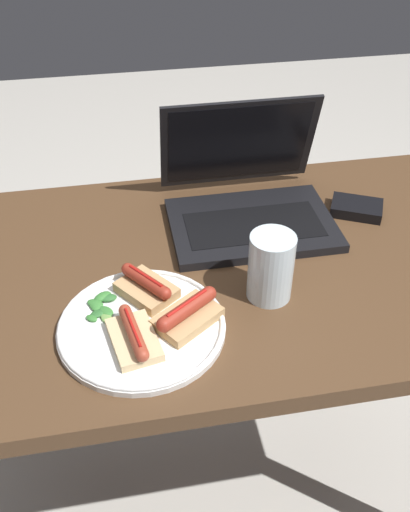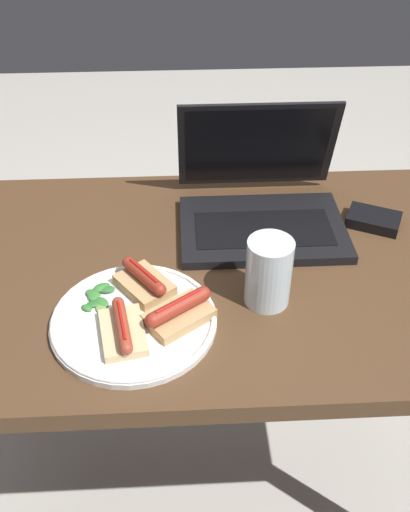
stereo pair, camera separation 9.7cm
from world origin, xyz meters
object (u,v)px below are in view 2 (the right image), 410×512
object	(u,v)px
laptop	(261,204)
drinking_glass	(269,272)
external_drive	(373,220)
plate	(134,320)

from	to	relation	value
laptop	drinking_glass	world-z (taller)	laptop
drinking_glass	external_drive	distance (m)	0.33
laptop	external_drive	distance (m)	0.23
plate	external_drive	world-z (taller)	external_drive
plate	external_drive	bearing A→B (deg)	28.70
plate	external_drive	distance (m)	0.54
plate	external_drive	xyz separation A→B (m)	(0.47, 0.26, 0.00)
drinking_glass	external_drive	size ratio (longest dim) A/B	1.00
laptop	external_drive	xyz separation A→B (m)	(0.23, -0.02, -0.03)
plate	drinking_glass	xyz separation A→B (m)	(0.22, 0.05, 0.05)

